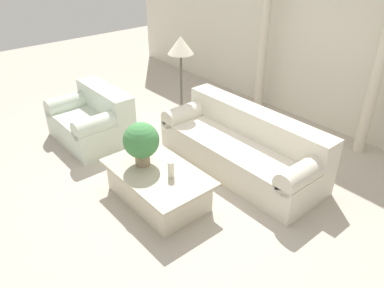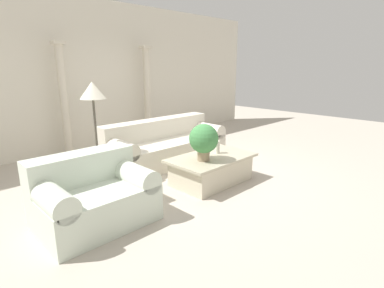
{
  "view_description": "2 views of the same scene",
  "coord_description": "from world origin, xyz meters",
  "px_view_note": "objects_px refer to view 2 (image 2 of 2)",
  "views": [
    {
      "loc": [
        3.16,
        -2.58,
        2.96
      ],
      "look_at": [
        0.16,
        -0.05,
        0.68
      ],
      "focal_mm": 35.0,
      "sensor_mm": 36.0,
      "label": 1
    },
    {
      "loc": [
        -3.33,
        -3.49,
        1.81
      ],
      "look_at": [
        0.05,
        -0.07,
        0.55
      ],
      "focal_mm": 28.0,
      "sensor_mm": 36.0,
      "label": 2
    }
  ],
  "objects_px": {
    "sofa_long": "(165,145)",
    "potted_plant": "(204,140)",
    "loveseat": "(93,195)",
    "coffee_table": "(211,169)",
    "floor_lamp": "(93,97)"
  },
  "relations": [
    {
      "from": "potted_plant",
      "to": "sofa_long",
      "type": "bearing_deg",
      "value": 74.29
    },
    {
      "from": "sofa_long",
      "to": "coffee_table",
      "type": "bearing_deg",
      "value": -96.61
    },
    {
      "from": "loveseat",
      "to": "potted_plant",
      "type": "xyz_separation_m",
      "value": [
        1.7,
        -0.19,
        0.41
      ]
    },
    {
      "from": "floor_lamp",
      "to": "loveseat",
      "type": "bearing_deg",
      "value": -120.13
    },
    {
      "from": "sofa_long",
      "to": "loveseat",
      "type": "height_order",
      "value": "same"
    },
    {
      "from": "loveseat",
      "to": "floor_lamp",
      "type": "distance_m",
      "value": 1.73
    },
    {
      "from": "sofa_long",
      "to": "potted_plant",
      "type": "distance_m",
      "value": 1.5
    },
    {
      "from": "coffee_table",
      "to": "potted_plant",
      "type": "distance_m",
      "value": 0.58
    },
    {
      "from": "potted_plant",
      "to": "floor_lamp",
      "type": "bearing_deg",
      "value": 125.11
    },
    {
      "from": "floor_lamp",
      "to": "coffee_table",
      "type": "bearing_deg",
      "value": -48.08
    },
    {
      "from": "potted_plant",
      "to": "coffee_table",
      "type": "bearing_deg",
      "value": 10.7
    },
    {
      "from": "potted_plant",
      "to": "loveseat",
      "type": "bearing_deg",
      "value": 173.73
    },
    {
      "from": "coffee_table",
      "to": "potted_plant",
      "type": "xyz_separation_m",
      "value": [
        -0.23,
        -0.04,
        0.53
      ]
    },
    {
      "from": "loveseat",
      "to": "potted_plant",
      "type": "distance_m",
      "value": 1.75
    },
    {
      "from": "potted_plant",
      "to": "floor_lamp",
      "type": "relative_size",
      "value": 0.35
    }
  ]
}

